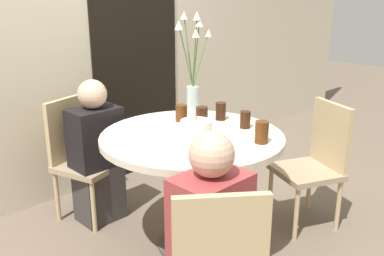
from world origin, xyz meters
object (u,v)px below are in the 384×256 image
at_px(drink_glass_0, 181,113).
at_px(drink_glass_4, 221,111).
at_px(birthday_cake, 196,128).
at_px(person_boy, 210,247).
at_px(drink_glass_1, 202,116).
at_px(drink_glass_3, 245,120).
at_px(person_woman, 97,157).
at_px(chair_left_flank, 316,159).
at_px(drink_glass_2, 262,132).
at_px(side_plate, 140,138).
at_px(chair_far_back, 80,153).
at_px(flower_vase, 193,73).

height_order(drink_glass_0, drink_glass_4, drink_glass_4).
xyz_separation_m(birthday_cake, person_boy, (-0.48, -0.57, -0.34)).
height_order(drink_glass_1, drink_glass_4, drink_glass_4).
distance_m(birthday_cake, drink_glass_3, 0.35).
bearing_deg(person_woman, chair_left_flank, -46.07).
bearing_deg(chair_left_flank, drink_glass_4, -109.44).
height_order(chair_left_flank, drink_glass_2, drink_glass_2).
height_order(side_plate, person_boy, person_boy).
height_order(drink_glass_1, person_boy, person_boy).
xyz_separation_m(chair_far_back, side_plate, (-0.00, -0.73, 0.29)).
bearing_deg(chair_far_back, side_plate, -107.31).
bearing_deg(chair_far_back, chair_left_flank, -65.66).
bearing_deg(side_plate, drink_glass_4, -6.52).
bearing_deg(drink_glass_0, birthday_cake, -117.29).
xyz_separation_m(side_plate, drink_glass_4, (0.63, -0.07, 0.05)).
height_order(side_plate, drink_glass_0, drink_glass_0).
distance_m(birthday_cake, flower_vase, 0.53).
distance_m(chair_far_back, side_plate, 0.79).
height_order(drink_glass_1, drink_glass_2, drink_glass_2).
relative_size(chair_far_back, drink_glass_4, 7.41).
distance_m(chair_left_flank, side_plate, 1.28).
relative_size(birthday_cake, person_boy, 0.18).
bearing_deg(drink_glass_1, drink_glass_3, -61.29).
distance_m(drink_glass_0, drink_glass_1, 0.15).
relative_size(chair_far_back, birthday_cake, 4.66).
xyz_separation_m(drink_glass_4, person_woman, (-0.58, 0.65, -0.35)).
relative_size(drink_glass_2, person_woman, 0.12).
xyz_separation_m(birthday_cake, drink_glass_2, (0.18, -0.35, 0.02)).
relative_size(birthday_cake, drink_glass_4, 1.59).
height_order(chair_left_flank, drink_glass_1, drink_glass_1).
xyz_separation_m(chair_left_flank, person_boy, (-1.32, -0.22, -0.00)).
bearing_deg(chair_left_flank, chair_far_back, -114.34).
distance_m(side_plate, drink_glass_3, 0.68).
bearing_deg(chair_far_back, flower_vase, -61.44).
bearing_deg(chair_left_flank, drink_glass_0, -107.93).
xyz_separation_m(side_plate, drink_glass_1, (0.47, -0.05, 0.05)).
height_order(drink_glass_0, drink_glass_1, drink_glass_1).
bearing_deg(flower_vase, drink_glass_0, -159.88).
bearing_deg(drink_glass_3, drink_glass_0, 114.91).
bearing_deg(person_woman, drink_glass_4, -47.98).
distance_m(flower_vase, person_boy, 1.35).
xyz_separation_m(drink_glass_0, drink_glass_3, (0.18, -0.40, -0.00)).
distance_m(birthday_cake, side_plate, 0.34).
relative_size(flower_vase, drink_glass_4, 5.96).
height_order(drink_glass_2, person_woman, person_woman).
distance_m(drink_glass_0, drink_glass_3, 0.44).
xyz_separation_m(chair_far_back, drink_glass_4, (0.63, -0.80, 0.35)).
bearing_deg(flower_vase, drink_glass_2, -101.21).
height_order(flower_vase, person_woman, flower_vase).
height_order(drink_glass_1, drink_glass_3, drink_glass_1).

